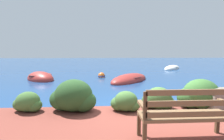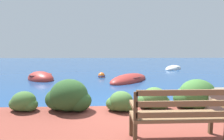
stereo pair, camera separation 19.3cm
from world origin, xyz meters
The scene contains 11 objects.
ground_plane centered at (0.00, 0.00, 0.00)m, with size 80.00×80.00×0.00m.
park_bench centered at (0.35, -1.97, 0.70)m, with size 1.54×0.48×0.93m.
hedge_clump_far_left centered at (-2.92, -0.30, 0.44)m, with size 0.74×0.53×0.50m.
hedge_clump_left centered at (-1.78, -0.32, 0.57)m, with size 1.19×0.86×0.81m.
hedge_clump_centre centered at (-0.45, -0.41, 0.44)m, with size 0.75×0.54×0.51m.
hedge_clump_right centered at (0.44, -0.27, 0.47)m, with size 0.84×0.61×0.57m.
hedge_clump_far_right centered at (1.56, -0.31, 0.56)m, with size 1.15×0.83×0.79m.
rowboat_nearest centered at (0.56, 5.29, 0.06)m, with size 3.11×3.36×0.73m.
rowboat_mid centered at (-4.78, 6.00, 0.08)m, with size 2.51×2.60×0.88m.
rowboat_far centered at (5.81, 11.89, 0.06)m, with size 2.84×3.10×0.65m.
mooring_buoy centered at (-1.07, 6.89, 0.08)m, with size 0.52×0.52×0.47m.
Camera 1 is at (-1.05, -4.70, 1.74)m, focal length 28.00 mm.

